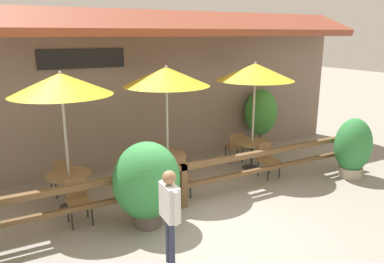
# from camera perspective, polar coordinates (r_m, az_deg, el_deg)

# --- Properties ---
(ground_plane) EXTENTS (60.00, 60.00, 0.00)m
(ground_plane) POSITION_cam_1_polar(r_m,az_deg,el_deg) (7.36, 2.52, -14.54)
(ground_plane) COLOR gray
(building_facade) EXTENTS (14.28, 1.49, 4.23)m
(building_facade) POSITION_cam_1_polar(r_m,az_deg,el_deg) (10.26, -9.28, 6.49)
(building_facade) COLOR gray
(building_facade) RESTS_ON ground
(patio_railing) EXTENTS (10.40, 0.14, 0.95)m
(patio_railing) POSITION_cam_1_polar(r_m,az_deg,el_deg) (7.89, -1.37, -6.85)
(patio_railing) COLOR brown
(patio_railing) RESTS_ON ground
(patio_umbrella_near) EXTENTS (2.02, 2.02, 2.89)m
(patio_umbrella_near) POSITION_cam_1_polar(r_m,az_deg,el_deg) (7.81, -19.34, 6.82)
(patio_umbrella_near) COLOR #B7B2A8
(patio_umbrella_near) RESTS_ON ground
(dining_table_near) EXTENTS (0.92, 0.92, 0.77)m
(dining_table_near) POSITION_cam_1_polar(r_m,az_deg,el_deg) (8.31, -18.17, -7.10)
(dining_table_near) COLOR olive
(dining_table_near) RESTS_ON ground
(chair_near_streetside) EXTENTS (0.43, 0.43, 0.87)m
(chair_near_streetside) POSITION_cam_1_polar(r_m,az_deg,el_deg) (7.68, -16.98, -9.82)
(chair_near_streetside) COLOR olive
(chair_near_streetside) RESTS_ON ground
(chair_near_wallside) EXTENTS (0.47, 0.47, 0.87)m
(chair_near_wallside) POSITION_cam_1_polar(r_m,az_deg,el_deg) (9.03, -19.20, -6.26)
(chair_near_wallside) COLOR olive
(chair_near_wallside) RESTS_ON ground
(patio_umbrella_middle) EXTENTS (2.02, 2.02, 2.89)m
(patio_umbrella_middle) POSITION_cam_1_polar(r_m,az_deg,el_deg) (8.70, -3.93, 8.33)
(patio_umbrella_middle) COLOR #B7B2A8
(patio_umbrella_middle) RESTS_ON ground
(dining_table_middle) EXTENTS (0.92, 0.92, 0.77)m
(dining_table_middle) POSITION_cam_1_polar(r_m,az_deg,el_deg) (9.15, -3.71, -4.35)
(dining_table_middle) COLOR olive
(dining_table_middle) RESTS_ON ground
(chair_middle_streetside) EXTENTS (0.49, 0.49, 0.87)m
(chair_middle_streetside) POSITION_cam_1_polar(r_m,az_deg,el_deg) (8.54, -1.99, -6.63)
(chair_middle_streetside) COLOR olive
(chair_middle_streetside) RESTS_ON ground
(chair_middle_wallside) EXTENTS (0.50, 0.50, 0.87)m
(chair_middle_wallside) POSITION_cam_1_polar(r_m,az_deg,el_deg) (9.83, -5.57, -3.79)
(chair_middle_wallside) COLOR olive
(chair_middle_wallside) RESTS_ON ground
(patio_umbrella_far) EXTENTS (2.02, 2.02, 2.89)m
(patio_umbrella_far) POSITION_cam_1_polar(r_m,az_deg,el_deg) (9.90, 9.61, 8.92)
(patio_umbrella_far) COLOR #B7B2A8
(patio_umbrella_far) RESTS_ON ground
(dining_table_far) EXTENTS (0.92, 0.92, 0.77)m
(dining_table_far) POSITION_cam_1_polar(r_m,az_deg,el_deg) (10.29, 9.14, -2.34)
(dining_table_far) COLOR olive
(dining_table_far) RESTS_ON ground
(chair_far_streetside) EXTENTS (0.43, 0.43, 0.87)m
(chair_far_streetside) POSITION_cam_1_polar(r_m,az_deg,el_deg) (9.83, 11.46, -4.02)
(chair_far_streetside) COLOR olive
(chair_far_streetside) RESTS_ON ground
(chair_far_wallside) EXTENTS (0.51, 0.51, 0.87)m
(chair_far_wallside) POSITION_cam_1_polar(r_m,az_deg,el_deg) (10.79, 6.55, -2.12)
(chair_far_wallside) COLOR olive
(chair_far_wallside) RESTS_ON ground
(potted_plant_broad_leaf) EXTENTS (0.97, 0.87, 1.55)m
(potted_plant_broad_leaf) POSITION_cam_1_polar(r_m,az_deg,el_deg) (10.35, 23.32, -2.19)
(potted_plant_broad_leaf) COLOR #B7AD99
(potted_plant_broad_leaf) RESTS_ON ground
(potted_plant_small_flowering) EXTENTS (1.28, 1.16, 1.67)m
(potted_plant_small_flowering) POSITION_cam_1_polar(r_m,az_deg,el_deg) (7.14, -6.90, -7.64)
(potted_plant_small_flowering) COLOR #564C47
(potted_plant_small_flowering) RESTS_ON ground
(potted_plant_entrance_palm) EXTENTS (1.04, 0.94, 1.94)m
(potted_plant_entrance_palm) POSITION_cam_1_polar(r_m,az_deg,el_deg) (11.90, 10.46, 2.71)
(potted_plant_entrance_palm) COLOR #B7AD99
(potted_plant_entrance_palm) RESTS_ON ground
(pedestrian) EXTENTS (0.22, 0.56, 1.60)m
(pedestrian) POSITION_cam_1_polar(r_m,az_deg,el_deg) (5.89, -3.43, -11.19)
(pedestrian) COLOR #2D334C
(pedestrian) RESTS_ON ground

